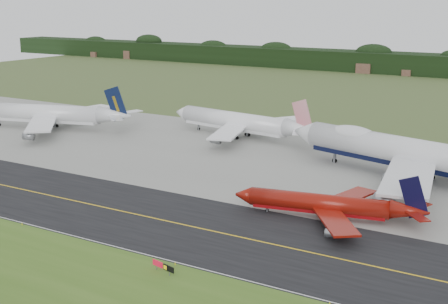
% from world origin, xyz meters
% --- Properties ---
extents(ground, '(600.00, 600.00, 0.00)m').
position_xyz_m(ground, '(0.00, 0.00, 0.00)').
color(ground, '#435427').
rests_on(ground, ground).
extents(grass_verge, '(400.00, 30.00, 0.01)m').
position_xyz_m(grass_verge, '(0.00, -35.00, 0.01)').
color(grass_verge, '#3C5F1C').
rests_on(grass_verge, ground).
extents(taxiway, '(400.00, 32.00, 0.02)m').
position_xyz_m(taxiway, '(0.00, -4.00, 0.01)').
color(taxiway, black).
rests_on(taxiway, ground).
extents(apron, '(400.00, 78.00, 0.01)m').
position_xyz_m(apron, '(0.00, 51.00, 0.01)').
color(apron, gray).
rests_on(apron, ground).
extents(taxiway_centreline, '(400.00, 0.40, 0.00)m').
position_xyz_m(taxiway_centreline, '(0.00, -4.00, 0.03)').
color(taxiway_centreline, yellow).
rests_on(taxiway_centreline, taxiway).
extents(taxiway_edge_line, '(400.00, 0.25, 0.00)m').
position_xyz_m(taxiway_edge_line, '(0.00, -19.50, 0.03)').
color(taxiway_edge_line, silver).
rests_on(taxiway_edge_line, taxiway).
extents(jet_ba_747, '(76.56, 62.16, 19.51)m').
position_xyz_m(jet_ba_747, '(29.12, 50.02, 6.64)').
color(jet_ba_747, silver).
rests_on(jet_ba_747, ground).
extents(jet_red_737, '(38.93, 31.27, 10.56)m').
position_xyz_m(jet_red_737, '(21.01, 13.93, 2.92)').
color(jet_red_737, maroon).
rests_on(jet_red_737, ground).
extents(jet_navy_gold, '(59.29, 50.46, 15.57)m').
position_xyz_m(jet_navy_gold, '(-93.87, 49.34, 5.11)').
color(jet_navy_gold, white).
rests_on(jet_navy_gold, ground).
extents(jet_star_tail, '(55.80, 46.25, 14.73)m').
position_xyz_m(jet_star_tail, '(-31.40, 71.06, 4.91)').
color(jet_star_tail, white).
rests_on(jet_star_tail, ground).
extents(taxiway_sign, '(5.00, 1.38, 1.70)m').
position_xyz_m(taxiway_sign, '(7.68, -24.02, 1.20)').
color(taxiway_sign, slate).
rests_on(taxiway_sign, ground).
extents(edge_marker_left, '(0.16, 0.16, 0.50)m').
position_xyz_m(edge_marker_left, '(-29.07, -20.50, 0.25)').
color(edge_marker_left, yellow).
rests_on(edge_marker_left, ground).
extents(edge_marker_center, '(0.16, 0.16, 0.50)m').
position_xyz_m(edge_marker_center, '(7.55, -20.50, 0.25)').
color(edge_marker_center, yellow).
rests_on(edge_marker_center, ground).
extents(edge_marker_right, '(0.16, 0.16, 0.50)m').
position_xyz_m(edge_marker_right, '(34.85, -20.50, 0.25)').
color(edge_marker_right, yellow).
rests_on(edge_marker_right, ground).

